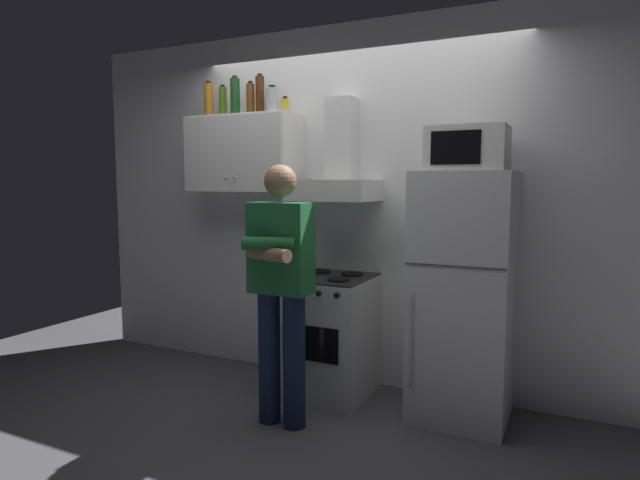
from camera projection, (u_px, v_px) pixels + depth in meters
name	position (u px, v px, depth m)	size (l,w,h in m)	color
ground_plane	(320.00, 406.00, 3.68)	(7.00, 7.00, 0.00)	#4C4C51
back_wall_tiled	(354.00, 206.00, 4.08)	(4.80, 0.10, 2.70)	white
upper_cabinet	(243.00, 155.00, 4.20)	(0.90, 0.37, 0.60)	white
stove_oven	(329.00, 334.00, 3.88)	(0.60, 0.62, 0.87)	silver
range_hood	(336.00, 173.00, 3.87)	(0.60, 0.44, 0.75)	white
refrigerator	(463.00, 297.00, 3.43)	(0.60, 0.62, 1.60)	silver
microwave	(468.00, 149.00, 3.35)	(0.48, 0.37, 0.28)	silver
person_standing	(281.00, 285.00, 3.31)	(0.38, 0.33, 1.64)	#192342
bottle_rum_dark	(260.00, 96.00, 4.13)	(0.07, 0.07, 0.31)	#47230F
bottle_olive_oil	(223.00, 102.00, 4.25)	(0.06, 0.06, 0.25)	#4C6B19
bottle_liquor_amber	(209.00, 100.00, 4.27)	(0.07, 0.07, 0.28)	#B7721E
bottle_canister_steel	(272.00, 101.00, 4.04)	(0.09, 0.09, 0.21)	#B2B5BA
bottle_wine_green	(235.00, 97.00, 4.19)	(0.07, 0.07, 0.31)	#19471E
bottle_beer_brown	(251.00, 100.00, 4.17)	(0.06, 0.06, 0.27)	brown
bottle_spice_jar	(285.00, 106.00, 4.04)	(0.06, 0.06, 0.13)	gold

